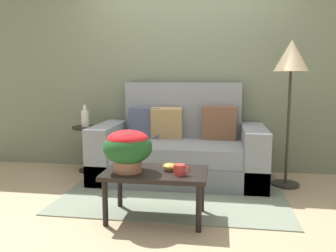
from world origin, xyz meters
The scene contains 11 objects.
ground_plane centered at (0.00, 0.00, 0.00)m, with size 14.00×14.00×0.00m, color tan.
wall_back centered at (0.00, 1.11, 1.48)m, with size 6.40×0.12×2.97m, color slate.
area_rug centered at (0.00, 0.10, 0.01)m, with size 2.24×1.63×0.01m, color gray.
couch centered at (-0.02, 0.61, 0.33)m, with size 1.95×0.95×1.13m.
coffee_table centered at (-0.07, -0.61, 0.37)m, with size 0.86×0.52×0.42m.
side_table centered at (-1.21, 0.74, 0.40)m, with size 0.37×0.37×0.58m.
floor_lamp centered at (1.18, 0.50, 1.33)m, with size 0.36×0.36×1.59m.
potted_plant centered at (-0.30, -0.67, 0.63)m, with size 0.41×0.41×0.35m.
coffee_mug centered at (0.14, -0.70, 0.46)m, with size 0.14×0.09×0.09m.
snack_bowl centered at (0.04, -0.58, 0.45)m, with size 0.12×0.12×0.06m.
table_vase centered at (-1.22, 0.73, 0.69)m, with size 0.10×0.10×0.27m.
Camera 1 is at (0.46, -3.42, 1.21)m, focal length 37.44 mm.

